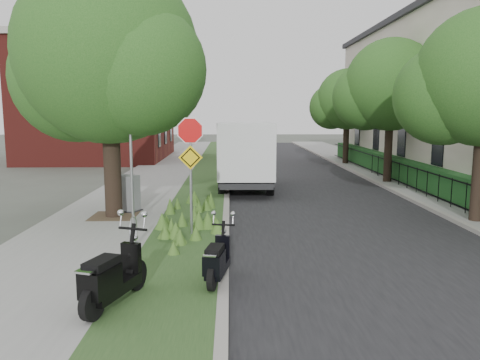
# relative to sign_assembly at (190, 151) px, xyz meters

# --- Properties ---
(ground) EXTENTS (120.00, 120.00, 0.00)m
(ground) POSITION_rel_sign_assembly_xyz_m (1.40, -0.58, -2.33)
(ground) COLOR #4C5147
(ground) RESTS_ON ground
(sidewalk_near) EXTENTS (3.50, 60.00, 0.12)m
(sidewalk_near) POSITION_rel_sign_assembly_xyz_m (-2.85, 9.42, -2.27)
(sidewalk_near) COLOR gray
(sidewalk_near) RESTS_ON ground
(verge) EXTENTS (2.00, 60.00, 0.12)m
(verge) POSITION_rel_sign_assembly_xyz_m (-0.10, 9.42, -2.27)
(verge) COLOR #2B4B20
(verge) RESTS_ON ground
(kerb_near) EXTENTS (0.20, 60.00, 0.13)m
(kerb_near) POSITION_rel_sign_assembly_xyz_m (0.90, 9.42, -2.26)
(kerb_near) COLOR #9E9991
(kerb_near) RESTS_ON ground
(road) EXTENTS (7.00, 60.00, 0.01)m
(road) POSITION_rel_sign_assembly_xyz_m (4.40, 9.42, -2.32)
(road) COLOR black
(road) RESTS_ON ground
(kerb_far) EXTENTS (0.20, 60.00, 0.13)m
(kerb_far) POSITION_rel_sign_assembly_xyz_m (7.90, 9.42, -2.26)
(kerb_far) COLOR #9E9991
(kerb_far) RESTS_ON ground
(footpath_far) EXTENTS (3.20, 60.00, 0.12)m
(footpath_far) POSITION_rel_sign_assembly_xyz_m (9.60, 9.42, -2.27)
(footpath_far) COLOR gray
(footpath_far) RESTS_ON ground
(street_tree_main) EXTENTS (6.21, 5.54, 7.66)m
(street_tree_main) POSITION_rel_sign_assembly_xyz_m (-2.68, 2.28, 2.48)
(street_tree_main) COLOR black
(street_tree_main) RESTS_ON ground
(bare_post) EXTENTS (0.08, 0.08, 4.00)m
(bare_post) POSITION_rel_sign_assembly_xyz_m (-1.80, 1.22, -0.21)
(bare_post) COLOR #A5A8AD
(bare_post) RESTS_ON ground
(bike_hoop) EXTENTS (0.06, 0.78, 0.77)m
(bike_hoop) POSITION_rel_sign_assembly_xyz_m (-1.30, -1.18, -1.83)
(bike_hoop) COLOR #A5A8AD
(bike_hoop) RESTS_ON ground
(sign_assembly) EXTENTS (0.94, 0.08, 3.22)m
(sign_assembly) POSITION_rel_sign_assembly_xyz_m (0.00, 0.00, 0.00)
(sign_assembly) COLOR #A5A8AD
(sign_assembly) RESTS_ON ground
(fence_far) EXTENTS (0.04, 24.00, 1.00)m
(fence_far) POSITION_rel_sign_assembly_xyz_m (8.60, 9.42, -1.66)
(fence_far) COLOR black
(fence_far) RESTS_ON ground
(hedge_far) EXTENTS (1.00, 24.00, 1.10)m
(hedge_far) POSITION_rel_sign_assembly_xyz_m (9.30, 9.42, -1.66)
(hedge_far) COLOR #1B4C1B
(hedge_far) RESTS_ON footpath_far
(brick_building) EXTENTS (9.40, 10.40, 8.30)m
(brick_building) POSITION_rel_sign_assembly_xyz_m (-8.10, 21.42, 1.88)
(brick_building) COLOR maroon
(brick_building) RESTS_ON ground
(far_tree_b) EXTENTS (4.83, 4.31, 6.56)m
(far_tree_b) POSITION_rel_sign_assembly_xyz_m (8.34, 9.46, 2.04)
(far_tree_b) COLOR black
(far_tree_b) RESTS_ON ground
(far_tree_c) EXTENTS (4.37, 3.89, 5.93)m
(far_tree_c) POSITION_rel_sign_assembly_xyz_m (8.34, 17.46, 1.63)
(far_tree_c) COLOR black
(far_tree_c) RESTS_ON ground
(scooter_near) EXTENTS (0.80, 1.83, 0.90)m
(scooter_near) POSITION_rel_sign_assembly_xyz_m (-0.97, -4.78, -1.77)
(scooter_near) COLOR black
(scooter_near) RESTS_ON ground
(scooter_far) EXTENTS (0.51, 1.58, 0.76)m
(scooter_far) POSITION_rel_sign_assembly_xyz_m (0.77, -3.64, -1.84)
(scooter_far) COLOR black
(scooter_far) RESTS_ON ground
(box_truck) EXTENTS (2.32, 5.56, 2.50)m
(box_truck) POSITION_rel_sign_assembly_xyz_m (1.70, 7.93, -0.70)
(box_truck) COLOR #262628
(box_truck) RESTS_ON ground
(utility_cabinet) EXTENTS (1.05, 0.90, 1.18)m
(utility_cabinet) POSITION_rel_sign_assembly_xyz_m (-2.38, 3.01, -1.64)
(utility_cabinet) COLOR #262628
(utility_cabinet) RESTS_ON ground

